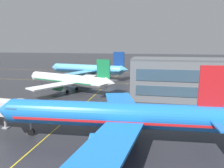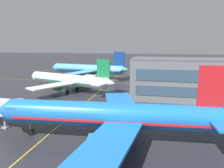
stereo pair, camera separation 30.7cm
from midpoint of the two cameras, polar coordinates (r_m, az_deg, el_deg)
airliner_front_gate at (r=34.67m, az=0.13°, el=-8.51°), size 40.99×35.29×12.74m
airliner_second_row at (r=71.60m, az=-11.86°, el=1.08°), size 35.22×30.09×11.20m
airliner_third_row at (r=97.29m, az=-6.68°, el=4.06°), size 39.47×33.66×12.29m
taxiway_markings at (r=70.21m, az=-3.78°, el=-2.08°), size 162.42×142.20×0.01m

